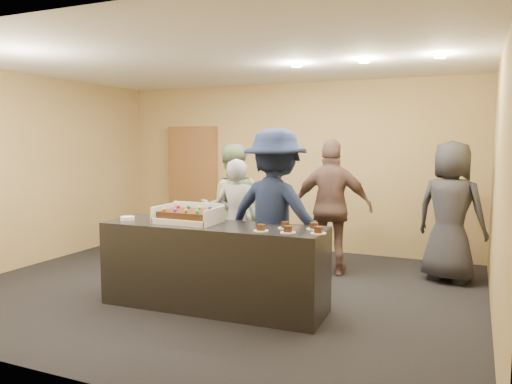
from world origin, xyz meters
TOP-DOWN VIEW (x-y plane):
  - room at (0.00, 0.00)m, footprint 6.04×6.00m
  - serving_counter at (0.28, -0.64)m, footprint 2.43×0.80m
  - storage_cabinet at (-1.80, 2.41)m, footprint 0.92×0.15m
  - cake_box at (-0.03, -0.61)m, footprint 0.66×0.46m
  - sheet_cake at (-0.03, -0.64)m, footprint 0.56×0.39m
  - plate_stack at (-0.74, -0.76)m, footprint 0.15×0.15m
  - slice_a at (0.89, -0.78)m, footprint 0.15×0.15m
  - slice_b at (1.05, -0.54)m, footprint 0.15×0.15m
  - slice_c at (1.16, -0.76)m, footprint 0.15×0.15m
  - slice_d at (1.34, -0.48)m, footprint 0.15×0.15m
  - slice_e at (1.45, -0.68)m, footprint 0.15×0.15m
  - person_server_grey at (0.10, 0.30)m, footprint 0.58×0.39m
  - person_sage_man at (-0.16, 0.67)m, footprint 1.06×0.98m
  - person_navy_man at (0.78, -0.11)m, footprint 1.32×0.87m
  - person_brown_extra at (1.07, 1.18)m, footprint 1.10×0.55m
  - person_dark_suit at (2.53, 1.46)m, footprint 1.01×0.82m
  - ceiling_spotlights at (1.60, 0.50)m, footprint 1.72×0.12m

SIDE VIEW (x-z plane):
  - serving_counter at x=0.28m, z-range 0.00..0.90m
  - person_server_grey at x=0.10m, z-range 0.00..1.56m
  - person_sage_man at x=-0.16m, z-range 0.00..1.73m
  - person_dark_suit at x=2.53m, z-range 0.00..1.78m
  - person_brown_extra at x=1.07m, z-range 0.00..1.80m
  - plate_stack at x=-0.74m, z-range 0.90..0.94m
  - slice_a at x=0.89m, z-range 0.89..0.96m
  - slice_b at x=1.05m, z-range 0.89..0.96m
  - slice_c at x=1.16m, z-range 0.89..0.96m
  - slice_d at x=1.34m, z-range 0.89..0.96m
  - slice_e at x=1.45m, z-range 0.89..0.96m
  - cake_box at x=-0.03m, z-range 0.85..1.04m
  - person_navy_man at x=0.78m, z-range 0.00..1.92m
  - sheet_cake at x=-0.03m, z-range 0.94..1.05m
  - storage_cabinet at x=-1.80m, z-range 0.00..2.02m
  - room at x=0.00m, z-range 0.00..2.70m
  - ceiling_spotlights at x=1.60m, z-range 2.66..2.69m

